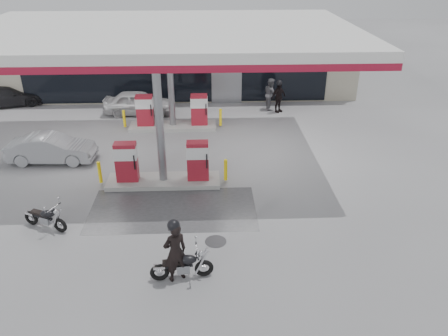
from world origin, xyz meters
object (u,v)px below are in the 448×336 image
object	(u,v)px
main_motorcycle	(183,266)
parked_motorcycle	(46,218)
attendant	(271,94)
hatchback_silver	(51,149)
pump_island_far	(172,115)
biker_main	(175,252)
parked_car_right	(315,82)
parked_car_left	(8,96)
pump_island_near	(163,167)
sedan_white	(139,103)
biker_walking	(278,97)

from	to	relation	value
main_motorcycle	parked_motorcycle	bearing A→B (deg)	144.48
attendant	hatchback_silver	world-z (taller)	attendant
pump_island_far	attendant	distance (m)	6.14
biker_main	parked_car_right	bearing A→B (deg)	-140.94
parked_car_left	parked_motorcycle	bearing A→B (deg)	-169.80
pump_island_far	parked_car_left	xyz separation A→B (m)	(-10.00, 4.00, -0.12)
pump_island_far	main_motorcycle	world-z (taller)	pump_island_far
parked_motorcycle	parked_car_right	distance (m)	19.56
parked_car_right	pump_island_near	bearing A→B (deg)	159.12
biker_main	pump_island_near	bearing A→B (deg)	-108.25
pump_island_far	biker_main	xyz separation A→B (m)	(0.84, -11.71, 0.23)
main_motorcycle	hatchback_silver	world-z (taller)	hatchback_silver
pump_island_far	hatchback_silver	world-z (taller)	pump_island_far
biker_main	attendant	xyz separation A→B (m)	(4.66, 14.44, -0.03)
sedan_white	attendant	size ratio (longest dim) A/B	2.13
hatchback_silver	main_motorcycle	bearing A→B (deg)	-140.38
sedan_white	parked_car_left	bearing A→B (deg)	79.21
pump_island_near	parked_car_right	bearing A→B (deg)	53.60
attendant	biker_walking	size ratio (longest dim) A/B	1.04
biker_main	hatchback_silver	xyz separation A→B (m)	(-5.89, 7.91, -0.33)
attendant	biker_main	bearing A→B (deg)	155.67
pump_island_near	hatchback_silver	distance (m)	5.51
biker_main	sedan_white	world-z (taller)	biker_main
biker_main	hatchback_silver	world-z (taller)	biker_main
pump_island_far	parked_car_right	world-z (taller)	pump_island_far
pump_island_far	hatchback_silver	distance (m)	6.33
biker_main	sedan_white	size ratio (longest dim) A/B	0.49
pump_island_near	biker_walking	bearing A→B (deg)	54.40
parked_motorcycle	hatchback_silver	size ratio (longest dim) A/B	0.44
pump_island_near	biker_main	world-z (taller)	biker_main
parked_motorcycle	sedan_white	xyz separation A→B (m)	(1.65, 11.21, 0.27)
attendant	biker_walking	distance (m)	0.65
biker_walking	attendant	bearing A→B (deg)	90.11
parked_motorcycle	parked_car_left	world-z (taller)	parked_car_left
pump_island_far	parked_car_right	size ratio (longest dim) A/B	1.09
biker_walking	hatchback_silver	bearing A→B (deg)	173.87
hatchback_silver	parked_car_right	distance (m)	17.01
sedan_white	parked_car_left	size ratio (longest dim) A/B	0.95
hatchback_silver	parked_car_right	xyz separation A→B (m)	(13.90, 9.80, 0.04)
sedan_white	attendant	world-z (taller)	attendant
biker_main	sedan_white	bearing A→B (deg)	-104.91
main_motorcycle	parked_car_right	size ratio (longest dim) A/B	0.39
hatchback_silver	pump_island_near	bearing A→B (deg)	-111.55
main_motorcycle	pump_island_far	bearing A→B (deg)	89.06
hatchback_silver	parked_motorcycle	bearing A→B (deg)	-163.29
biker_main	sedan_white	xyz separation A→B (m)	(-2.88, 13.91, -0.28)
pump_island_far	main_motorcycle	size ratio (longest dim) A/B	2.81
sedan_white	hatchback_silver	world-z (taller)	sedan_white
main_motorcycle	biker_walking	distance (m)	14.71
pump_island_far	parked_motorcycle	size ratio (longest dim) A/B	3.13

